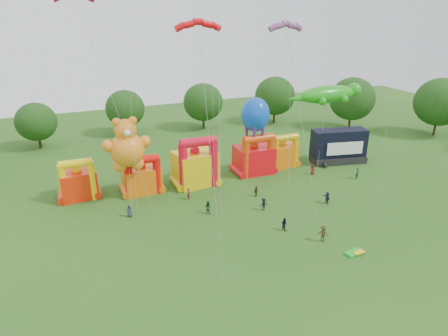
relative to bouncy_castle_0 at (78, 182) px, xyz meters
name	(u,v)px	position (x,y,z in m)	size (l,w,h in m)	color
ground	(324,290)	(19.12, -28.66, -2.25)	(160.00, 160.00, 0.00)	#264F16
tree_ring	(315,230)	(17.97, -28.06, 4.01)	(120.38, 122.45, 12.07)	#352314
bouncy_castle_0	(78,182)	(0.00, 0.00, 0.00)	(4.90, 4.06, 5.89)	red
bouncy_castle_1	(142,177)	(8.28, -1.31, -0.07)	(5.14, 4.20, 5.72)	orange
bouncy_castle_2	(196,166)	(16.03, -1.73, 0.58)	(6.26, 5.28, 7.51)	#E2BB0B
bouncy_castle_3	(254,158)	(25.82, -0.93, 0.23)	(5.61, 4.55, 6.56)	red
bouncy_castle_4	(282,153)	(31.16, -0.10, -0.09)	(5.00, 4.21, 5.66)	orange
stage_trailer	(339,146)	(40.76, -2.04, 0.45)	(9.39, 5.10, 5.60)	black
teddy_bear_kite	(127,151)	(6.32, -3.75, 4.87)	(6.16, 5.41, 11.53)	orange
gecko_kite	(324,118)	(38.39, -0.69, 5.16)	(13.97, 6.79, 12.52)	#1E9F16
octopus_kite	(254,125)	(25.30, -1.52, 5.58)	(4.66, 4.22, 12.00)	blue
parafoil_kites	(167,119)	(10.13, -9.97, 10.11)	(26.57, 12.72, 26.30)	red
diamond_kites	(244,75)	(18.19, -12.79, 14.87)	(30.88, 22.32, 42.71)	red
folded_kite_bundle	(355,253)	(25.60, -25.00, -2.11)	(2.11, 1.30, 0.31)	green
spectator_0	(129,211)	(5.30, -7.93, -1.47)	(0.77, 0.50, 1.57)	#292F45
spectator_1	(189,194)	(13.48, -6.11, -1.45)	(0.58, 0.38, 1.60)	maroon
spectator_2	(208,207)	(14.54, -10.74, -1.42)	(0.81, 0.63, 1.66)	#1C4729
spectator_3	(264,204)	(21.32, -12.66, -1.44)	(1.05, 0.60, 1.62)	black
spectator_4	(256,191)	(22.24, -8.74, -1.48)	(0.90, 0.38, 1.54)	#3F2D19
spectator_5	(327,198)	(29.87, -14.21, -1.43)	(1.52, 0.49, 1.64)	#222339
spectator_6	(313,169)	(33.82, -5.08, -1.45)	(0.79, 0.51, 1.61)	maroon
spectator_7	(357,173)	(39.04, -9.08, -1.39)	(0.63, 0.41, 1.72)	#163721
spectator_8	(284,224)	(21.22, -17.96, -1.48)	(0.75, 0.58, 1.54)	black
spectator_9	(323,233)	(23.96, -21.66, -1.30)	(1.23, 0.71, 1.91)	#3C2E18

